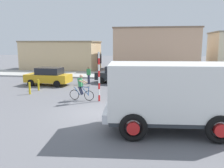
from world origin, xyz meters
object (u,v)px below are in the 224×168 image
object	(u,v)px
car_red_near	(118,75)
car_white_mid	(49,76)
cyclist	(81,87)
pedestrian_near_kerb	(89,75)
truck_foreground	(170,93)
car_far_side	(153,81)
traffic_light_pole	(99,70)
bollard_near	(30,88)
bollard_far	(38,85)

from	to	relation	value
car_red_near	car_white_mid	xyz separation A→B (m)	(-6.01, -2.00, 0.00)
cyclist	pedestrian_near_kerb	bearing A→B (deg)	100.33
pedestrian_near_kerb	car_white_mid	bearing A→B (deg)	-161.70
truck_foreground	car_white_mid	xyz separation A→B (m)	(-9.84, 9.61, -0.85)
car_far_side	car_red_near	bearing A→B (deg)	135.67
traffic_light_pole	pedestrian_near_kerb	xyz separation A→B (m)	(-2.33, 6.08, -1.22)
truck_foreground	car_far_side	size ratio (longest dim) A/B	1.35
truck_foreground	bollard_near	world-z (taller)	truck_foreground
bollard_near	bollard_far	world-z (taller)	same
car_white_mid	car_far_side	world-z (taller)	same
truck_foreground	traffic_light_pole	size ratio (longest dim) A/B	1.76
car_far_side	pedestrian_near_kerb	distance (m)	6.25
car_white_mid	traffic_light_pole	bearing A→B (deg)	-40.71
bollard_near	car_far_side	bearing A→B (deg)	16.41
bollard_near	bollard_far	distance (m)	1.40
car_red_near	pedestrian_near_kerb	world-z (taller)	pedestrian_near_kerb
truck_foreground	pedestrian_near_kerb	xyz separation A→B (m)	(-6.42, 10.74, -0.82)
car_far_side	bollard_near	bearing A→B (deg)	-163.59
car_red_near	car_far_side	world-z (taller)	same
car_far_side	bollard_near	distance (m)	9.41
traffic_light_pole	car_white_mid	distance (m)	7.68
traffic_light_pole	car_white_mid	world-z (taller)	traffic_light_pole
cyclist	bollard_far	bearing A→B (deg)	149.38
truck_foreground	bollard_near	xyz separation A→B (m)	(-9.62, 5.80, -1.22)
truck_foreground	car_white_mid	world-z (taller)	truck_foreground
cyclist	car_white_mid	distance (m)	6.72
cyclist	car_far_side	world-z (taller)	cyclist
car_far_side	bollard_near	xyz separation A→B (m)	(-9.02, -2.66, -0.37)
car_white_mid	bollard_far	distance (m)	2.45
car_far_side	bollard_far	distance (m)	9.12
traffic_light_pole	car_red_near	size ratio (longest dim) A/B	0.74
cyclist	bollard_near	distance (m)	4.49
truck_foreground	car_red_near	xyz separation A→B (m)	(-3.83, 11.61, -0.85)
traffic_light_pole	bollard_far	xyz separation A→B (m)	(-5.53, 2.53, -1.62)
car_white_mid	car_far_side	size ratio (longest dim) A/B	0.98
traffic_light_pole	pedestrian_near_kerb	size ratio (longest dim) A/B	1.98
car_red_near	car_white_mid	world-z (taller)	same
car_red_near	pedestrian_near_kerb	distance (m)	2.73
truck_foreground	cyclist	bearing A→B (deg)	138.82
car_far_side	pedestrian_near_kerb	bearing A→B (deg)	158.53
bollard_near	truck_foreground	bearing A→B (deg)	-31.07
truck_foreground	bollard_far	world-z (taller)	truck_foreground
bollard_far	bollard_near	bearing A→B (deg)	-90.00
truck_foreground	car_red_near	size ratio (longest dim) A/B	1.30
car_white_mid	bollard_far	size ratio (longest dim) A/B	4.55
car_red_near	bollard_far	xyz separation A→B (m)	(-5.79, -4.41, -0.37)
bollard_far	traffic_light_pole	bearing A→B (deg)	-24.57
car_white_mid	cyclist	bearing A→B (deg)	-47.65
bollard_far	car_far_side	bearing A→B (deg)	7.93
car_white_mid	truck_foreground	bearing A→B (deg)	-44.34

